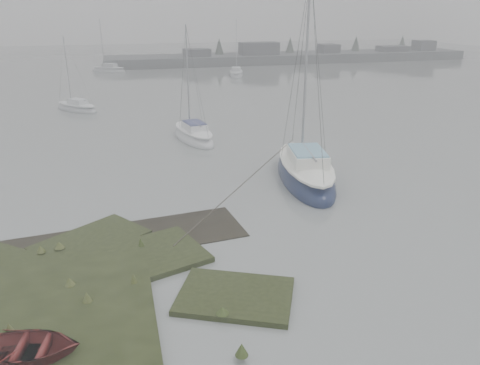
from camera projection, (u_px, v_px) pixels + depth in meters
The scene contains 8 objects.
ground at pixel (147, 108), 42.10m from camera, with size 160.00×160.00×0.00m, color slate.
far_shoreline at pixel (297, 57), 77.08m from camera, with size 60.00×8.00×4.15m.
sailboat_main at pixel (305, 173), 24.58m from camera, with size 3.93×8.26×11.19m.
sailboat_white at pixel (194, 136), 32.08m from camera, with size 2.96×5.99×8.10m.
sailboat_far_a at pixel (77, 108), 40.96m from camera, with size 4.39×4.56×6.73m.
sailboat_far_b at pixel (236, 74), 61.36m from camera, with size 3.16×5.62×7.54m.
sailboat_far_c at pixel (109, 70), 65.23m from camera, with size 5.42×4.49×7.57m.
dinghy at pixel (25, 348), 11.78m from camera, with size 1.96×2.74×0.57m, color maroon.
Camera 1 is at (-2.53, -12.53, 8.56)m, focal length 35.00 mm.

